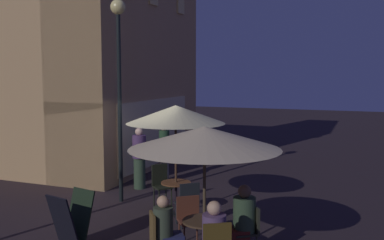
% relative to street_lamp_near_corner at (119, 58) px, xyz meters
% --- Properties ---
extents(ground_plane, '(60.00, 60.00, 0.00)m').
position_rel_street_lamp_near_corner_xyz_m(ground_plane, '(-0.33, -0.62, -3.50)').
color(ground_plane, '#2B2124').
extents(cafe_building, '(6.69, 8.82, 7.93)m').
position_rel_street_lamp_near_corner_xyz_m(cafe_building, '(2.59, 3.73, 0.46)').
color(cafe_building, tan).
rests_on(cafe_building, ground).
extents(street_lamp_near_corner, '(0.36, 0.36, 4.88)m').
position_rel_street_lamp_near_corner_xyz_m(street_lamp_near_corner, '(0.00, 0.00, 0.00)').
color(street_lamp_near_corner, black).
rests_on(street_lamp_near_corner, ground).
extents(menu_sandwich_board, '(0.78, 0.68, 1.01)m').
position_rel_street_lamp_near_corner_xyz_m(menu_sandwich_board, '(-2.85, -0.68, -2.98)').
color(menu_sandwich_board, black).
rests_on(menu_sandwich_board, ground).
extents(cafe_table_0, '(0.73, 0.73, 0.75)m').
position_rel_street_lamp_near_corner_xyz_m(cafe_table_0, '(-2.60, -3.14, -2.96)').
color(cafe_table_0, black).
rests_on(cafe_table_0, ground).
extents(cafe_table_1, '(0.66, 0.66, 0.75)m').
position_rel_street_lamp_near_corner_xyz_m(cafe_table_1, '(-0.48, -1.69, -2.98)').
color(cafe_table_1, black).
rests_on(cafe_table_1, ground).
extents(patio_umbrella_0, '(2.48, 2.48, 2.30)m').
position_rel_street_lamp_near_corner_xyz_m(patio_umbrella_0, '(-2.60, -3.14, -1.39)').
color(patio_umbrella_0, black).
rests_on(patio_umbrella_0, ground).
extents(patio_umbrella_1, '(2.17, 2.17, 2.46)m').
position_rel_street_lamp_near_corner_xyz_m(patio_umbrella_1, '(-0.48, -1.69, -1.25)').
color(patio_umbrella_1, black).
rests_on(patio_umbrella_1, ground).
extents(cafe_chair_1, '(0.57, 0.57, 0.93)m').
position_rel_street_lamp_near_corner_xyz_m(cafe_chair_1, '(-2.15, -3.78, -2.93)').
color(cafe_chair_1, '#26271E').
rests_on(cafe_chair_1, ground).
extents(cafe_chair_2, '(0.60, 0.60, 0.88)m').
position_rel_street_lamp_near_corner_xyz_m(cafe_chair_2, '(-1.91, -2.60, -2.96)').
color(cafe_chair_2, brown).
rests_on(cafe_chair_2, ground).
extents(cafe_chair_3, '(0.54, 0.54, 0.93)m').
position_rel_street_lamp_near_corner_xyz_m(cafe_chair_3, '(-3.05, -2.51, -2.95)').
color(cafe_chair_3, brown).
rests_on(cafe_chair_3, ground).
extents(cafe_chair_4, '(0.55, 0.55, 0.99)m').
position_rel_street_lamp_near_corner_xyz_m(cafe_chair_4, '(0.05, -1.07, -2.91)').
color(cafe_chair_4, black).
rests_on(cafe_chair_4, ground).
extents(cafe_chair_5, '(0.59, 0.59, 0.94)m').
position_rel_street_lamp_near_corner_xyz_m(cafe_chair_5, '(-1.07, -2.22, -2.94)').
color(cafe_chair_5, black).
rests_on(cafe_chair_5, ground).
extents(patron_seated_0, '(0.55, 0.50, 1.27)m').
position_rel_street_lamp_near_corner_xyz_m(patron_seated_0, '(-3.13, -3.48, -2.78)').
color(patron_seated_0, '#4B171E').
rests_on(patron_seated_0, ground).
extents(patron_seated_1, '(0.53, 0.56, 1.30)m').
position_rel_street_lamp_near_corner_xyz_m(patron_seated_1, '(-2.22, -3.67, -2.76)').
color(patron_seated_1, '#531B16').
rests_on(patron_seated_1, ground).
extents(patron_seated_2, '(0.48, 0.51, 1.21)m').
position_rel_street_lamp_near_corner_xyz_m(patron_seated_2, '(-2.97, -2.63, -2.82)').
color(patron_seated_2, navy).
rests_on(patron_seated_2, ground).
extents(patron_standing_3, '(0.30, 0.30, 1.69)m').
position_rel_street_lamp_near_corner_xyz_m(patron_standing_3, '(2.30, -0.09, -2.64)').
color(patron_standing_3, slate).
rests_on(patron_standing_3, ground).
extents(patron_standing_4, '(0.38, 0.38, 1.68)m').
position_rel_street_lamp_near_corner_xyz_m(patron_standing_4, '(1.26, 0.17, -2.66)').
color(patron_standing_4, '#314631').
rests_on(patron_standing_4, ground).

